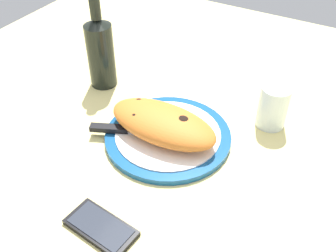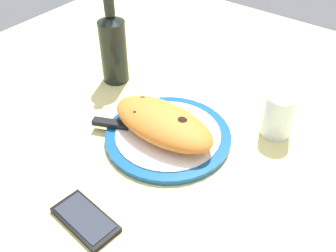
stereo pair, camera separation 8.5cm
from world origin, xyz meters
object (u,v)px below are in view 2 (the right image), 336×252
Objects in this scene: plate at (168,136)px; fork at (171,112)px; knife at (125,126)px; water_glass at (278,118)px; wine_bottle at (113,47)px; calzone at (163,123)px; smartphone at (85,219)px.

fork is at bearing -57.85° from plate.
knife reaches higher than fork.
knife is 34.04cm from water_glass.
plate is at bearing 122.15° from fork.
calzone is at bearing 155.08° from wine_bottle.
plate is 26.79cm from smartphone.
fork is 33.28cm from smartphone.
fork is 11.63cm from knife.
wine_bottle is at bearing -12.30° from fork.
knife is at bearing 137.86° from wine_bottle.
calzone is at bearing 35.57° from plate.
plate is 1.35× the size of knife.
calzone is 1.07× the size of wine_bottle.
fork is 1.33× the size of smartphone.
calzone reaches higher than fork.
calzone is 9.10cm from knife.
knife reaches higher than smartphone.
wine_bottle reaches higher than smartphone.
fork is 0.74× the size of wine_bottle.
fork reaches higher than plate.
smartphone is at bearing 93.36° from plate.
fork is 1.75× the size of water_glass.
smartphone is (-2.50, 26.07, -3.97)cm from calzone.
calzone is at bearing 113.18° from fork.
plate reaches higher than smartphone.
plate is 2.09× the size of smartphone.
wine_bottle is (25.73, -10.85, 8.90)cm from plate.
knife is at bearing 64.13° from fork.
plate is 1.17× the size of wine_bottle.
wine_bottle is at bearing -24.92° from calzone.
smartphone is (-10.46, 22.36, -1.59)cm from knife.
water_glass reaches higher than smartphone.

